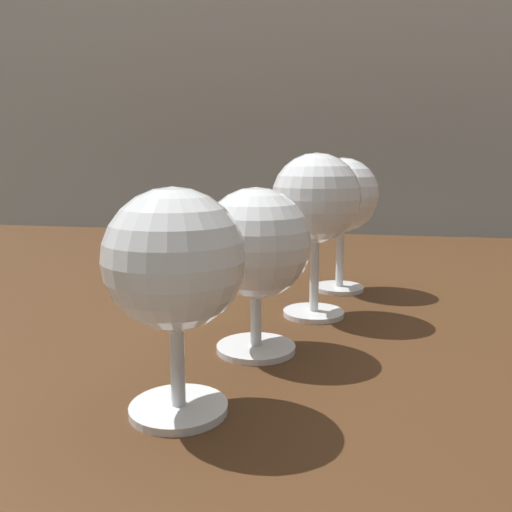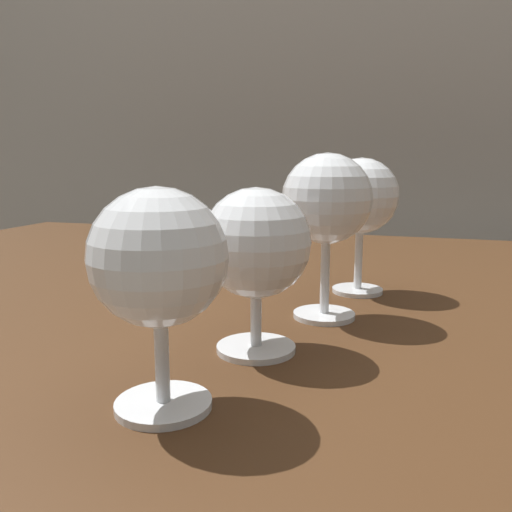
% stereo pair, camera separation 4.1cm
% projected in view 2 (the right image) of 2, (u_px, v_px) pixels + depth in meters
% --- Properties ---
extents(dining_table, '(1.44, 0.93, 0.74)m').
position_uv_depth(dining_table, '(287.00, 348.00, 0.66)').
color(dining_table, '#472B16').
rests_on(dining_table, ground_plane).
extents(wine_glass_pinot, '(0.08, 0.08, 0.14)m').
position_uv_depth(wine_glass_pinot, '(155.00, 260.00, 0.31)').
color(wine_glass_pinot, white).
rests_on(wine_glass_pinot, dining_table).
extents(wine_glass_port, '(0.09, 0.09, 0.13)m').
position_uv_depth(wine_glass_port, '(256.00, 247.00, 0.41)').
color(wine_glass_port, white).
rests_on(wine_glass_port, dining_table).
extents(wine_glass_cabernet, '(0.09, 0.09, 0.16)m').
position_uv_depth(wine_glass_cabernet, '(327.00, 202.00, 0.49)').
color(wine_glass_cabernet, white).
rests_on(wine_glass_cabernet, dining_table).
extents(wine_glass_empty, '(0.08, 0.08, 0.15)m').
position_uv_depth(wine_glass_empty, '(361.00, 199.00, 0.59)').
color(wine_glass_empty, white).
rests_on(wine_glass_empty, dining_table).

